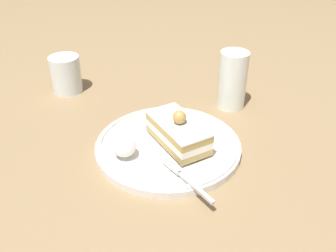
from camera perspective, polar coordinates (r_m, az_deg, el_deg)
The scene contains 7 objects.
ground_plane at distance 0.64m, azimuth -3.29°, elevation -4.39°, with size 2.40×2.40×0.00m, color #8C724F.
dessert_plate at distance 0.64m, azimuth -0.00°, elevation -2.93°, with size 0.25×0.25×0.02m.
cake_slice at distance 0.63m, azimuth 1.52°, elevation -0.83°, with size 0.12×0.13×0.06m.
whipped_cream_dollop at distance 0.60m, azimuth -6.64°, elevation -3.05°, with size 0.04×0.04×0.03m, color white.
fork at distance 0.56m, azimuth 2.65°, elevation -7.83°, with size 0.07×0.10×0.00m.
drink_glass_near at distance 0.85m, azimuth -15.08°, elevation 7.35°, with size 0.06×0.06×0.08m.
drink_glass_far at distance 0.77m, azimuth 9.64°, elevation 6.33°, with size 0.06×0.06×0.12m.
Camera 1 is at (-0.46, -0.22, 0.38)m, focal length 40.50 mm.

